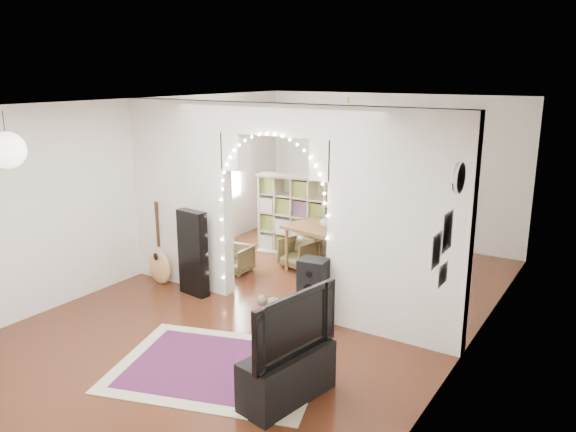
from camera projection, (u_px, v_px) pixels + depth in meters
The scene contains 25 objects.
floor at pixel (277, 306), 7.59m from camera, with size 7.50×7.50×0.00m, color black.
ceiling at pixel (276, 103), 6.92m from camera, with size 5.00×7.50×0.02m, color white.
wall_back at pixel (389, 168), 10.32m from camera, with size 5.00×0.02×2.70m, color silver.
wall_front at pixel (0, 309), 4.19m from camera, with size 5.00×0.02×2.70m, color silver.
wall_left at pixel (140, 188), 8.56m from camera, with size 0.02×7.50×2.70m, color silver.
wall_right at pixel (472, 239), 5.96m from camera, with size 0.02×7.50×2.70m, color silver.
divider_wall at pixel (277, 203), 7.24m from camera, with size 5.00×0.20×2.70m.
fairy_lights at pixel (271, 196), 7.10m from camera, with size 1.64×0.04×1.60m, color #FFEABF, non-canonical shape.
window at pixel (217, 163), 9.97m from camera, with size 0.04×1.20×1.40m, color white.
wall_clock at pixel (460, 178), 5.29m from camera, with size 0.31×0.31×0.03m, color white.
picture_frames at pixel (442, 249), 5.12m from camera, with size 0.02×0.50×0.70m, color white, non-canonical shape.
paper_lantern at pixel (7, 150), 6.06m from camera, with size 0.40×0.40×0.40m, color white.
ceiling_fan at pixel (348, 117), 8.63m from camera, with size 1.10×1.10×0.30m, color gold, non-canonical shape.
area_rug at pixel (218, 367), 6.00m from camera, with size 2.16×1.63×0.02m, color maroon.
guitar_case at pixel (193, 253), 7.85m from camera, with size 0.47×0.16×1.22m, color black.
acoustic_guitar at pixel (159, 254), 8.27m from camera, with size 0.45×0.27×1.06m.
tabby_cat at pixel (270, 306), 7.24m from camera, with size 0.34×0.50×0.34m.
floor_speaker at pixel (313, 293), 6.92m from camera, with size 0.37×0.34×0.86m.
media_console at pixel (287, 376), 5.37m from camera, with size 0.40×1.00×0.50m, color black.
tv at pixel (287, 322), 5.23m from camera, with size 1.07×0.14×0.62m, color black.
bookcase at pixel (295, 215), 9.60m from camera, with size 1.34×0.34×1.38m, color #C3B68D.
dining_table at pixel (325, 232), 8.64m from camera, with size 1.32×1.00×0.76m.
flower_vase at pixel (326, 221), 8.59m from camera, with size 0.18×0.18×0.19m, color silver.
dining_chair_left at pixel (235, 259), 8.82m from camera, with size 0.46×0.48×0.43m, color brown.
dining_chair_right at pixel (299, 253), 9.05m from camera, with size 0.50×0.51×0.47m, color brown.
Camera 1 is at (3.91, -5.87, 3.07)m, focal length 35.00 mm.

